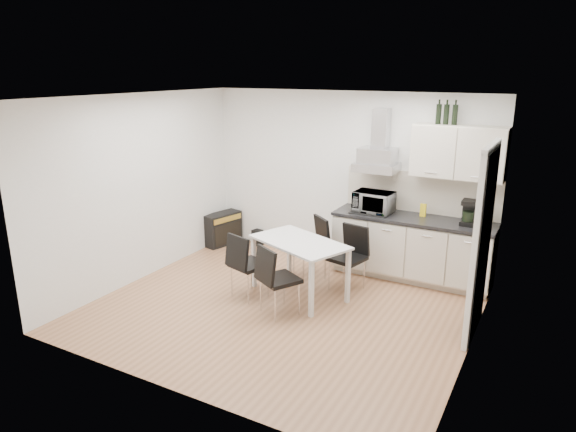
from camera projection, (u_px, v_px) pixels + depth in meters
name	position (u px, v px, depth m)	size (l,w,h in m)	color
ground	(282.00, 308.00, 6.48)	(4.50, 4.50, 0.00)	#AD7A54
wall_back	(346.00, 178.00, 7.80)	(4.50, 0.10, 2.60)	white
wall_front	(168.00, 262.00, 4.43)	(4.50, 0.10, 2.60)	white
wall_left	(141.00, 188.00, 7.15)	(0.10, 4.00, 2.60)	white
wall_right	(479.00, 237.00, 5.08)	(0.10, 4.00, 2.60)	white
ceiling	(281.00, 97.00, 5.76)	(4.50, 4.50, 0.00)	white
doorway	(481.00, 244.00, 5.63)	(0.08, 1.04, 2.10)	white
kitchenette	(416.00, 223.00, 7.16)	(2.22, 0.64, 2.52)	beige
dining_table	(299.00, 248.00, 6.69)	(1.45, 1.15, 0.75)	white
chair_far_left	(309.00, 248.00, 7.32)	(0.44, 0.50, 0.88)	black
chair_far_right	(347.00, 259.00, 6.90)	(0.44, 0.50, 0.88)	black
chair_near_left	(249.00, 265.00, 6.69)	(0.44, 0.50, 0.88)	black
chair_near_right	(280.00, 280.00, 6.21)	(0.44, 0.50, 0.88)	black
guitar_amp	(223.00, 229.00, 8.76)	(0.43, 0.71, 0.55)	black
floor_speaker	(258.00, 237.00, 8.76)	(0.16, 0.14, 0.26)	black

